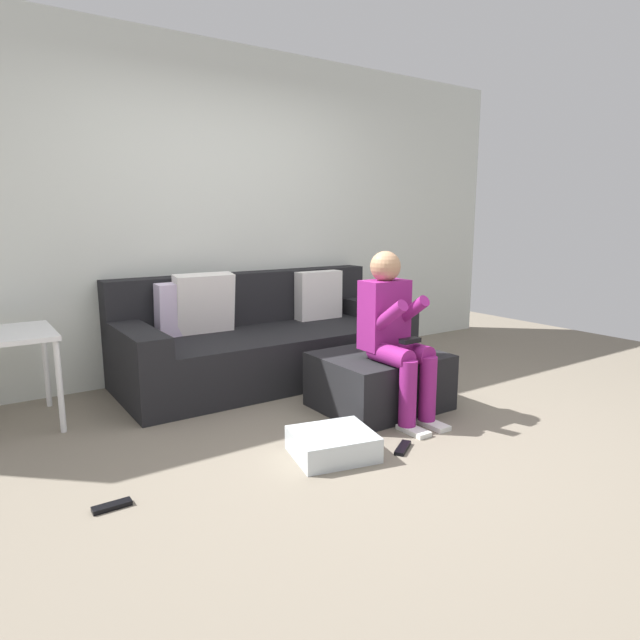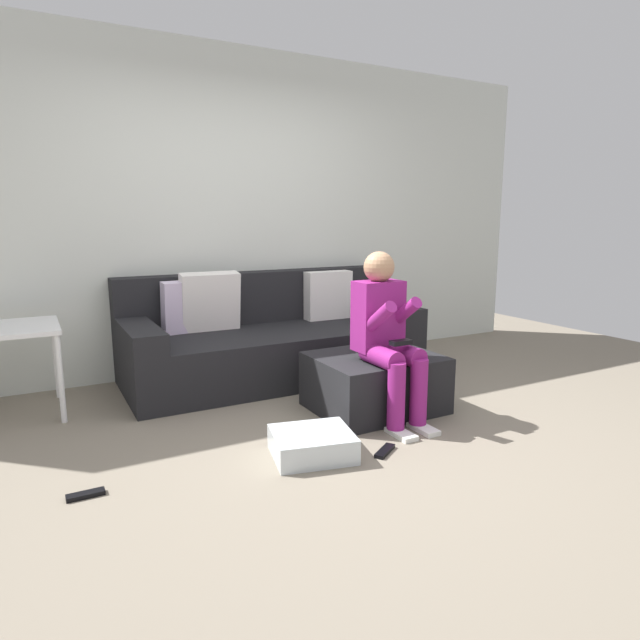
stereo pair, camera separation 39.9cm
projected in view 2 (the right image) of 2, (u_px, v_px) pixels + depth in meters
ground_plane at (345, 442)px, 3.23m from camera, size 8.31×8.31×0.00m
wall_back at (229, 212)px, 4.69m from camera, size 6.39×0.10×2.72m
couch_sectional at (270, 339)px, 4.55m from camera, size 2.39×1.00×0.89m
ottoman at (375, 382)px, 3.76m from camera, size 0.83×0.69×0.39m
person_seated at (387, 331)px, 3.50m from camera, size 0.31×0.61×1.10m
storage_bin at (312, 444)px, 3.03m from camera, size 0.51×0.47×0.14m
side_table at (16, 339)px, 3.59m from camera, size 0.53×0.63×0.61m
remote_near_ottoman at (385, 451)px, 3.08m from camera, size 0.19×0.15×0.02m
remote_by_storage_bin at (341, 434)px, 3.33m from camera, size 0.16×0.07×0.02m
remote_under_side_table at (86, 495)px, 2.59m from camera, size 0.17×0.06×0.02m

